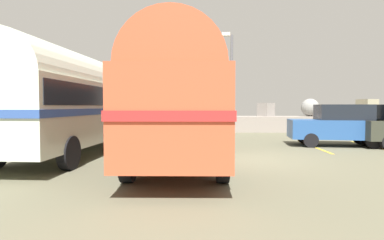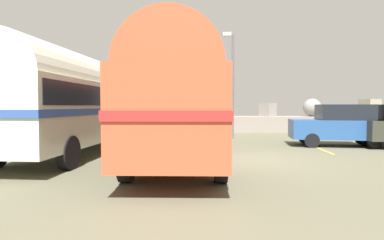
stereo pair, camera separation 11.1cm
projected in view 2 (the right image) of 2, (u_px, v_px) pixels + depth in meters
ground at (243, 160)px, 10.61m from camera, size 32.00×26.00×0.02m
breakwater at (224, 121)px, 22.35m from camera, size 31.36×2.45×2.38m
vintage_coach at (180, 98)px, 9.94m from camera, size 2.75×8.67×3.70m
second_coach at (73, 99)px, 11.50m from camera, size 2.69×8.66×3.70m
parked_car_nearest at (340, 125)px, 14.14m from camera, size 4.24×2.08×1.86m
lamp_post at (232, 80)px, 17.31m from camera, size 0.65×0.80×5.71m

